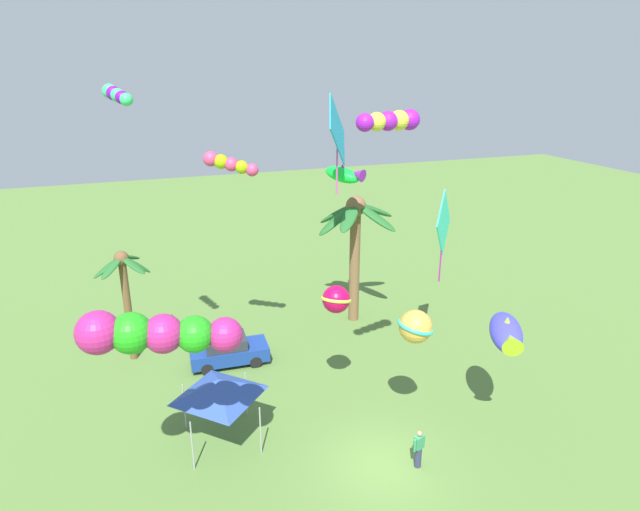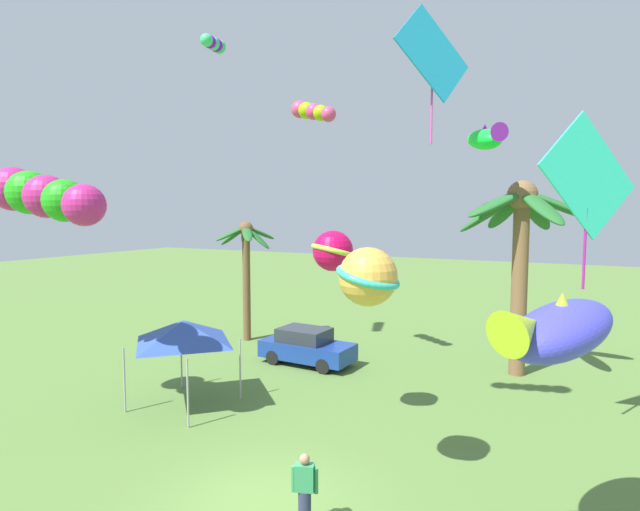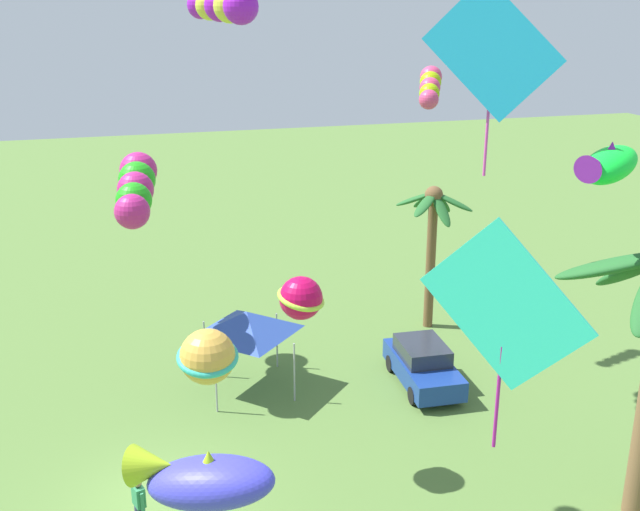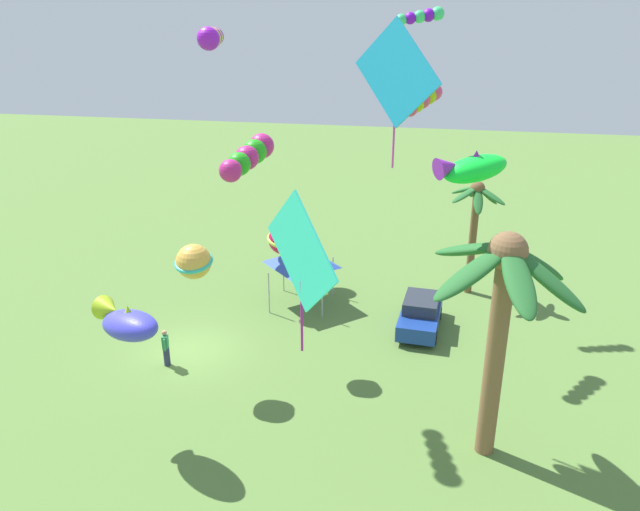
{
  "view_description": "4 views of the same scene",
  "coord_description": "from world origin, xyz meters",
  "px_view_note": "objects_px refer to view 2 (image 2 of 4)",
  "views": [
    {
      "loc": [
        -7.84,
        -14.8,
        14.39
      ],
      "look_at": [
        -0.96,
        4.4,
        7.18
      ],
      "focal_mm": 30.17,
      "sensor_mm": 36.0,
      "label": 1
    },
    {
      "loc": [
        5.96,
        -8.96,
        6.37
      ],
      "look_at": [
        -1.13,
        4.92,
        5.03
      ],
      "focal_mm": 28.74,
      "sensor_mm": 36.0,
      "label": 2
    },
    {
      "loc": [
        17.71,
        -0.45,
        12.7
      ],
      "look_at": [
        -0.11,
        4.63,
        6.47
      ],
      "focal_mm": 42.56,
      "sensor_mm": 36.0,
      "label": 3
    },
    {
      "loc": [
        20.68,
        10.15,
        13.1
      ],
      "look_at": [
        0.16,
        5.73,
        4.9
      ],
      "focal_mm": 33.67,
      "sensor_mm": 36.0,
      "label": 4
    }
  ],
  "objects_px": {
    "festival_tent": "(183,332)",
    "kite_tube_7": "(42,195)",
    "palm_tree_0": "(521,230)",
    "kite_fish_6": "(556,329)",
    "kite_ball_1": "(333,251)",
    "kite_tube_9": "(214,44)",
    "parked_car_0": "(307,346)",
    "kite_ball_5": "(368,277)",
    "palm_tree_1": "(246,253)",
    "kite_tube_8": "(312,111)",
    "kite_fish_0": "(486,138)",
    "kite_diamond_2": "(588,179)",
    "spectator_0": "(305,492)",
    "kite_diamond_4": "(433,55)"
  },
  "relations": [
    {
      "from": "festival_tent",
      "to": "palm_tree_0",
      "type": "bearing_deg",
      "value": 42.08
    },
    {
      "from": "kite_tube_7",
      "to": "kite_fish_0",
      "type": "bearing_deg",
      "value": 45.27
    },
    {
      "from": "kite_ball_1",
      "to": "festival_tent",
      "type": "bearing_deg",
      "value": -173.74
    },
    {
      "from": "kite_fish_6",
      "to": "kite_diamond_4",
      "type": "bearing_deg",
      "value": 119.35
    },
    {
      "from": "kite_diamond_4",
      "to": "kite_fish_6",
      "type": "distance_m",
      "value": 11.4
    },
    {
      "from": "kite_diamond_2",
      "to": "kite_fish_6",
      "type": "height_order",
      "value": "kite_diamond_2"
    },
    {
      "from": "kite_tube_8",
      "to": "kite_tube_9",
      "type": "bearing_deg",
      "value": -173.38
    },
    {
      "from": "kite_tube_7",
      "to": "parked_car_0",
      "type": "bearing_deg",
      "value": 68.64
    },
    {
      "from": "kite_ball_5",
      "to": "kite_fish_6",
      "type": "height_order",
      "value": "kite_ball_5"
    },
    {
      "from": "palm_tree_1",
      "to": "kite_diamond_4",
      "type": "xyz_separation_m",
      "value": [
        9.97,
        -3.28,
        7.23
      ]
    },
    {
      "from": "kite_fish_0",
      "to": "kite_tube_7",
      "type": "relative_size",
      "value": 0.52
    },
    {
      "from": "palm_tree_1",
      "to": "kite_ball_5",
      "type": "distance_m",
      "value": 14.72
    },
    {
      "from": "palm_tree_1",
      "to": "kite_tube_7",
      "type": "distance_m",
      "value": 11.59
    },
    {
      "from": "kite_fish_0",
      "to": "kite_diamond_2",
      "type": "relative_size",
      "value": 0.53
    },
    {
      "from": "kite_fish_6",
      "to": "palm_tree_0",
      "type": "bearing_deg",
      "value": 98.77
    },
    {
      "from": "kite_tube_8",
      "to": "kite_fish_0",
      "type": "bearing_deg",
      "value": 15.83
    },
    {
      "from": "kite_diamond_2",
      "to": "kite_tube_9",
      "type": "xyz_separation_m",
      "value": [
        -14.01,
        2.08,
        6.08
      ]
    },
    {
      "from": "kite_fish_6",
      "to": "festival_tent",
      "type": "bearing_deg",
      "value": 165.4
    },
    {
      "from": "palm_tree_1",
      "to": "kite_fish_6",
      "type": "xyz_separation_m",
      "value": [
        14.29,
        -10.96,
        -0.0
      ]
    },
    {
      "from": "palm_tree_1",
      "to": "kite_diamond_2",
      "type": "distance_m",
      "value": 15.88
    },
    {
      "from": "parked_car_0",
      "to": "kite_fish_0",
      "type": "distance_m",
      "value": 10.83
    },
    {
      "from": "kite_tube_7",
      "to": "kite_ball_1",
      "type": "bearing_deg",
      "value": 27.25
    },
    {
      "from": "palm_tree_0",
      "to": "kite_fish_6",
      "type": "bearing_deg",
      "value": -81.23
    },
    {
      "from": "kite_fish_6",
      "to": "spectator_0",
      "type": "bearing_deg",
      "value": -165.46
    },
    {
      "from": "parked_car_0",
      "to": "kite_ball_5",
      "type": "bearing_deg",
      "value": -53.71
    },
    {
      "from": "palm_tree_0",
      "to": "parked_car_0",
      "type": "relative_size",
      "value": 1.9
    },
    {
      "from": "palm_tree_0",
      "to": "kite_tube_9",
      "type": "distance_m",
      "value": 14.52
    },
    {
      "from": "spectator_0",
      "to": "kite_tube_7",
      "type": "height_order",
      "value": "kite_tube_7"
    },
    {
      "from": "kite_fish_0",
      "to": "kite_tube_8",
      "type": "xyz_separation_m",
      "value": [
        -6.32,
        -1.79,
        1.21
      ]
    },
    {
      "from": "palm_tree_1",
      "to": "kite_tube_9",
      "type": "bearing_deg",
      "value": -77.2
    },
    {
      "from": "festival_tent",
      "to": "kite_fish_0",
      "type": "xyz_separation_m",
      "value": [
        8.17,
        7.25,
        6.6
      ]
    },
    {
      "from": "palm_tree_0",
      "to": "kite_fish_6",
      "type": "xyz_separation_m",
      "value": [
        1.75,
        -11.33,
        -1.33
      ]
    },
    {
      "from": "kite_diamond_2",
      "to": "kite_tube_8",
      "type": "distance_m",
      "value": 10.46
    },
    {
      "from": "kite_tube_9",
      "to": "kite_tube_7",
      "type": "bearing_deg",
      "value": -87.85
    },
    {
      "from": "kite_tube_8",
      "to": "kite_fish_6",
      "type": "bearing_deg",
      "value": -42.07
    },
    {
      "from": "spectator_0",
      "to": "kite_diamond_4",
      "type": "xyz_separation_m",
      "value": [
        0.06,
        8.82,
        10.75
      ]
    },
    {
      "from": "festival_tent",
      "to": "kite_ball_1",
      "type": "height_order",
      "value": "kite_ball_1"
    },
    {
      "from": "kite_diamond_4",
      "to": "kite_tube_9",
      "type": "height_order",
      "value": "kite_tube_9"
    },
    {
      "from": "festival_tent",
      "to": "kite_tube_9",
      "type": "relative_size",
      "value": 1.37
    },
    {
      "from": "kite_fish_0",
      "to": "kite_tube_9",
      "type": "height_order",
      "value": "kite_tube_9"
    },
    {
      "from": "festival_tent",
      "to": "kite_tube_7",
      "type": "relative_size",
      "value": 0.59
    },
    {
      "from": "kite_tube_7",
      "to": "kite_tube_8",
      "type": "xyz_separation_m",
      "value": [
        4.03,
        8.66,
        3.45
      ]
    },
    {
      "from": "kite_ball_1",
      "to": "kite_diamond_2",
      "type": "bearing_deg",
      "value": 19.82
    },
    {
      "from": "palm_tree_0",
      "to": "kite_fish_0",
      "type": "xyz_separation_m",
      "value": [
        -1.18,
        -1.19,
        3.41
      ]
    },
    {
      "from": "palm_tree_1",
      "to": "parked_car_0",
      "type": "relative_size",
      "value": 1.48
    },
    {
      "from": "palm_tree_0",
      "to": "kite_ball_5",
      "type": "height_order",
      "value": "palm_tree_0"
    },
    {
      "from": "spectator_0",
      "to": "festival_tent",
      "type": "height_order",
      "value": "festival_tent"
    },
    {
      "from": "kite_ball_1",
      "to": "kite_tube_7",
      "type": "relative_size",
      "value": 0.37
    },
    {
      "from": "kite_ball_1",
      "to": "parked_car_0",
      "type": "bearing_deg",
      "value": 125.3
    },
    {
      "from": "palm_tree_1",
      "to": "festival_tent",
      "type": "distance_m",
      "value": 8.88
    }
  ]
}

